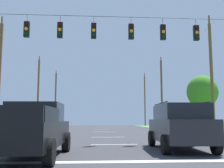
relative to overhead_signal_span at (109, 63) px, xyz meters
The scene contains 15 objects.
stop_bar_stripe 8.60m from the overhead_signal_span, 88.21° to the right, with size 14.43×0.45×0.01m, color white.
lane_dash_0 4.83m from the overhead_signal_span, 79.55° to the right, with size 0.15×2.50×0.01m, color white.
lane_dash_1 6.76m from the overhead_signal_span, 87.36° to the left, with size 0.15×2.50×0.01m, color white.
lane_dash_2 14.51m from the overhead_signal_span, 89.06° to the left, with size 0.15×2.50×0.01m, color white.
lane_dash_3 22.11m from the overhead_signal_span, 89.40° to the left, with size 0.15×2.50×0.01m, color white.
overhead_signal_span is the anchor object (origin of this frame).
pickup_truck 7.75m from the overhead_signal_span, 116.73° to the right, with size 2.41×5.46×1.95m.
suv_black 6.16m from the overhead_signal_span, 54.09° to the right, with size 2.40×4.89×2.05m.
distant_car_crossing_white 18.03m from the overhead_signal_span, 121.76° to the left, with size 2.28×4.42×1.52m.
utility_pole_mid_right 12.05m from the overhead_signal_span, 37.37° to the left, with size 0.27×1.96×10.76m.
utility_pole_far_right 27.02m from the overhead_signal_span, 69.31° to the left, with size 0.29×1.66×11.04m.
utility_pole_near_left 42.70m from the overhead_signal_span, 76.50° to the left, with size 0.27×1.92×11.27m.
utility_pole_distant_right 26.41m from the overhead_signal_span, 110.17° to the left, with size 0.27×1.95×10.75m.
utility_pole_distant_left 41.88m from the overhead_signal_span, 102.11° to the left, with size 0.31×1.88×11.48m.
tree_roadside_right 18.32m from the overhead_signal_span, 51.17° to the left, with size 3.50×3.50×6.33m.
Camera 1 is at (-1.09, -5.14, 1.33)m, focal length 43.92 mm.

